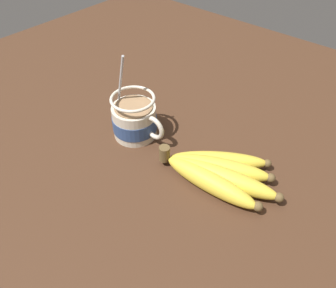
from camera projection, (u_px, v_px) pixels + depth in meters
table at (141, 148)px, 66.51cm from camera, size 131.90×131.90×3.09cm
coffee_mug at (135, 120)px, 65.00cm from camera, size 13.33×8.89×17.03cm
banana_bunch at (217, 172)px, 57.22cm from camera, size 22.12×14.00×4.14cm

